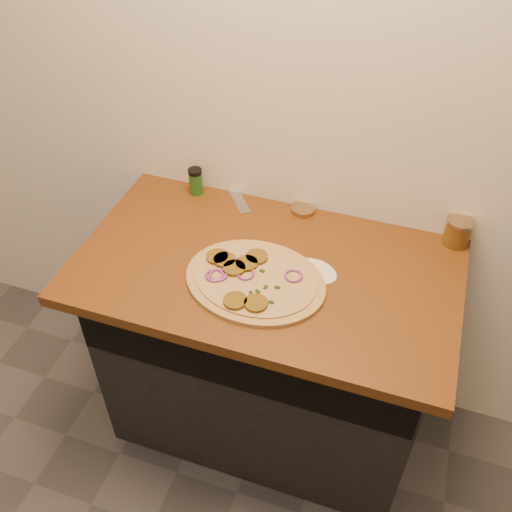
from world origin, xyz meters
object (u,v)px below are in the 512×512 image
at_px(pizza, 253,279).
at_px(salsa_jar, 458,231).
at_px(chefs_knife, 231,186).
at_px(spice_shaker, 196,181).

height_order(pizza, salsa_jar, salsa_jar).
bearing_deg(salsa_jar, pizza, -145.69).
relative_size(chefs_knife, spice_shaker, 2.46).
bearing_deg(salsa_jar, chefs_knife, 176.00).
height_order(chefs_knife, salsa_jar, salsa_jar).
relative_size(chefs_knife, salsa_jar, 2.60).
xyz_separation_m(salsa_jar, spice_shaker, (-0.91, -0.02, 0.00)).
bearing_deg(pizza, salsa_jar, 34.31).
bearing_deg(spice_shaker, pizza, -46.82).
height_order(pizza, spice_shaker, spice_shaker).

